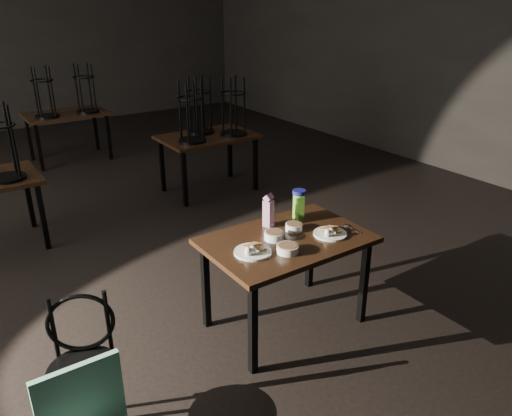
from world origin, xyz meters
TOP-DOWN VIEW (x-y plane):
  - room at (-0.06, 0.01)m, footprint 12.00×12.04m
  - main_table at (0.69, -2.00)m, footprint 1.20×0.80m
  - plate_left at (0.35, -2.05)m, footprint 0.26×0.26m
  - plate_right at (0.98, -2.14)m, footprint 0.25×0.25m
  - bowl_near at (0.60, -1.96)m, footprint 0.15×0.15m
  - bowl_far at (0.81, -1.92)m, footprint 0.13×0.13m
  - bowl_big at (0.55, -2.18)m, footprint 0.16×0.16m
  - juice_carton at (0.70, -1.75)m, footprint 0.08×0.08m
  - water_bottle at (1.00, -1.75)m, footprint 0.14×0.14m
  - spoon at (1.20, -2.11)m, footprint 0.05×0.19m
  - bentwood_chair at (-0.88, -2.14)m, footprint 0.45×0.44m
  - bg_table_right at (1.66, 0.90)m, footprint 1.20×0.80m
  - bg_table_far at (0.53, 3.29)m, footprint 1.20×0.80m

SIDE VIEW (x-z plane):
  - bentwood_chair at x=-0.88m, z-range 0.08..0.93m
  - main_table at x=0.69m, z-range 0.30..1.05m
  - bg_table_far at x=0.53m, z-range 0.01..1.49m
  - spoon at x=1.20m, z-range 0.75..0.76m
  - plate_right at x=0.98m, z-range 0.73..0.81m
  - plate_left at x=0.35m, z-range 0.73..0.82m
  - bowl_far at x=0.81m, z-range 0.75..0.80m
  - bg_table_right at x=1.66m, z-range 0.04..1.52m
  - bowl_big at x=0.55m, z-range 0.75..0.81m
  - bowl_near at x=0.60m, z-range 0.75..0.81m
  - water_bottle at x=1.00m, z-range 0.75..0.99m
  - juice_carton at x=0.70m, z-range 0.74..1.01m
  - room at x=-0.06m, z-range 0.72..3.94m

